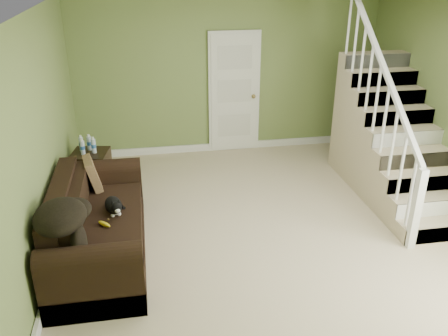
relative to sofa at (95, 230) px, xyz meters
name	(u,v)px	position (x,y,z in m)	size (l,w,h in m)	color
floor	(267,231)	(2.02, 0.17, -0.33)	(5.00, 5.50, 0.01)	#C0AE8B
ceiling	(277,11)	(2.02, 0.17, 2.27)	(5.00, 5.50, 0.01)	white
wall_back	(228,75)	(2.02, 2.92, 0.97)	(5.00, 0.04, 2.60)	olive
wall_front	(390,287)	(2.02, -2.58, 0.97)	(5.00, 0.04, 2.60)	olive
wall_left	(39,146)	(-0.48, 0.17, 0.97)	(0.04, 5.50, 2.60)	olive
baseboard_back	(228,146)	(2.02, 2.89, -0.27)	(5.00, 0.04, 0.12)	white
baseboard_left	(59,246)	(-0.45, 0.17, -0.27)	(0.04, 5.50, 0.12)	white
door	(234,93)	(2.12, 2.87, 0.67)	(0.86, 0.12, 2.02)	white
staircase	(387,144)	(4.01, 1.13, 0.31)	(1.00, 2.51, 2.82)	#C0AE8B
sofa	(95,230)	(0.00, 0.00, 0.00)	(0.95, 2.21, 0.87)	black
side_table	(92,171)	(-0.17, 1.68, -0.03)	(0.56, 0.56, 0.81)	black
cat	(113,206)	(0.21, 0.09, 0.23)	(0.29, 0.48, 0.24)	black
banana	(104,224)	(0.12, -0.18, 0.17)	(0.05, 0.18, 0.05)	gold
throw_pillow	(93,173)	(-0.05, 0.79, 0.33)	(0.10, 0.39, 0.39)	#4F361F
throw_blanket	(60,216)	(-0.21, -0.66, 0.57)	(0.48, 0.63, 0.26)	black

